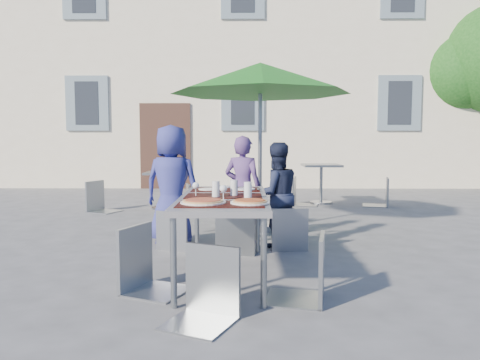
{
  "coord_description": "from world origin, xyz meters",
  "views": [
    {
      "loc": [
        0.05,
        -4.61,
        1.28
      ],
      "look_at": [
        0.0,
        0.6,
        0.82
      ],
      "focal_mm": 35.0,
      "sensor_mm": 36.0,
      "label": 1
    }
  ],
  "objects_px": {
    "pizza_near_right": "(250,202)",
    "patio_umbrella": "(260,80)",
    "chair_1": "(236,202)",
    "cafe_table_0": "(163,185)",
    "bg_chair_r_0": "(183,181)",
    "bg_chair_r_1": "(382,174)",
    "pizza_near_left": "(203,201)",
    "chair_0": "(175,206)",
    "bg_chair_l_1": "(300,174)",
    "cafe_table_1": "(321,176)",
    "dining_table": "(224,202)",
    "chair_4": "(309,227)",
    "child_0": "(172,185)",
    "bg_chair_l_0": "(99,177)",
    "child_2": "(276,195)",
    "child_1": "(243,189)",
    "chair_3": "(145,219)",
    "chair_5": "(205,239)",
    "chair_2": "(289,202)"
  },
  "relations": [
    {
      "from": "pizza_near_right",
      "to": "patio_umbrella",
      "type": "height_order",
      "value": "patio_umbrella"
    },
    {
      "from": "chair_1",
      "to": "cafe_table_0",
      "type": "height_order",
      "value": "chair_1"
    },
    {
      "from": "bg_chair_r_0",
      "to": "bg_chair_r_1",
      "type": "bearing_deg",
      "value": 7.66
    },
    {
      "from": "pizza_near_left",
      "to": "patio_umbrella",
      "type": "height_order",
      "value": "patio_umbrella"
    },
    {
      "from": "chair_0",
      "to": "cafe_table_0",
      "type": "bearing_deg",
      "value": 102.29
    },
    {
      "from": "patio_umbrella",
      "to": "bg_chair_l_1",
      "type": "distance_m",
      "value": 3.06
    },
    {
      "from": "bg_chair_r_0",
      "to": "cafe_table_1",
      "type": "xyz_separation_m",
      "value": [
        2.64,
        0.85,
        0.03
      ]
    },
    {
      "from": "dining_table",
      "to": "chair_4",
      "type": "xyz_separation_m",
      "value": [
        0.7,
        -0.69,
        -0.1
      ]
    },
    {
      "from": "child_0",
      "to": "bg_chair_l_0",
      "type": "xyz_separation_m",
      "value": [
        -1.68,
        2.51,
        -0.12
      ]
    },
    {
      "from": "child_2",
      "to": "child_1",
      "type": "bearing_deg",
      "value": -50.22
    },
    {
      "from": "pizza_near_left",
      "to": "child_0",
      "type": "xyz_separation_m",
      "value": [
        -0.55,
        1.86,
        -0.04
      ]
    },
    {
      "from": "child_1",
      "to": "bg_chair_l_0",
      "type": "height_order",
      "value": "child_1"
    },
    {
      "from": "child_2",
      "to": "cafe_table_0",
      "type": "height_order",
      "value": "child_2"
    },
    {
      "from": "child_1",
      "to": "child_2",
      "type": "bearing_deg",
      "value": 169.69
    },
    {
      "from": "chair_0",
      "to": "chair_4",
      "type": "distance_m",
      "value": 2.17
    },
    {
      "from": "chair_3",
      "to": "bg_chair_l_1",
      "type": "relative_size",
      "value": 1.0
    },
    {
      "from": "chair_5",
      "to": "child_0",
      "type": "bearing_deg",
      "value": 104.07
    },
    {
      "from": "child_1",
      "to": "chair_2",
      "type": "xyz_separation_m",
      "value": [
        0.53,
        -0.41,
        -0.11
      ]
    },
    {
      "from": "pizza_near_right",
      "to": "bg_chair_l_1",
      "type": "xyz_separation_m",
      "value": [
        1.03,
        5.23,
        -0.15
      ]
    },
    {
      "from": "chair_1",
      "to": "bg_chair_l_1",
      "type": "bearing_deg",
      "value": 73.26
    },
    {
      "from": "chair_3",
      "to": "cafe_table_0",
      "type": "relative_size",
      "value": 1.53
    },
    {
      "from": "bg_chair_r_0",
      "to": "bg_chair_l_0",
      "type": "bearing_deg",
      "value": -171.89
    },
    {
      "from": "pizza_near_left",
      "to": "bg_chair_l_0",
      "type": "height_order",
      "value": "bg_chair_l_0"
    },
    {
      "from": "bg_chair_l_0",
      "to": "bg_chair_r_0",
      "type": "relative_size",
      "value": 1.16
    },
    {
      "from": "chair_4",
      "to": "cafe_table_0",
      "type": "xyz_separation_m",
      "value": [
        -1.99,
        4.88,
        -0.15
      ]
    },
    {
      "from": "cafe_table_0",
      "to": "bg_chair_l_1",
      "type": "bearing_deg",
      "value": 11.63
    },
    {
      "from": "chair_2",
      "to": "child_1",
      "type": "bearing_deg",
      "value": 142.4
    },
    {
      "from": "cafe_table_1",
      "to": "dining_table",
      "type": "bearing_deg",
      "value": -109.17
    },
    {
      "from": "child_2",
      "to": "chair_3",
      "type": "relative_size",
      "value": 1.19
    },
    {
      "from": "chair_2",
      "to": "bg_chair_l_0",
      "type": "height_order",
      "value": "bg_chair_l_0"
    },
    {
      "from": "cafe_table_1",
      "to": "bg_chair_r_0",
      "type": "bearing_deg",
      "value": -162.15
    },
    {
      "from": "chair_1",
      "to": "bg_chair_l_0",
      "type": "xyz_separation_m",
      "value": [
        -2.48,
        3.02,
        0.03
      ]
    },
    {
      "from": "child_2",
      "to": "chair_4",
      "type": "bearing_deg",
      "value": 76.09
    },
    {
      "from": "child_0",
      "to": "bg_chair_r_0",
      "type": "bearing_deg",
      "value": -70.12
    },
    {
      "from": "dining_table",
      "to": "cafe_table_1",
      "type": "distance_m",
      "value": 5.21
    },
    {
      "from": "cafe_table_1",
      "to": "bg_chair_l_1",
      "type": "distance_m",
      "value": 0.5
    },
    {
      "from": "chair_5",
      "to": "cafe_table_0",
      "type": "relative_size",
      "value": 1.44
    },
    {
      "from": "bg_chair_r_0",
      "to": "child_1",
      "type": "bearing_deg",
      "value": -67.26
    },
    {
      "from": "bg_chair_l_0",
      "to": "pizza_near_left",
      "type": "bearing_deg",
      "value": -63.03
    },
    {
      "from": "bg_chair_l_1",
      "to": "bg_chair_r_0",
      "type": "bearing_deg",
      "value": -163.76
    },
    {
      "from": "chair_0",
      "to": "patio_umbrella",
      "type": "bearing_deg",
      "value": 48.1
    },
    {
      "from": "dining_table",
      "to": "pizza_near_left",
      "type": "xyz_separation_m",
      "value": [
        -0.15,
        -0.5,
        0.07
      ]
    },
    {
      "from": "dining_table",
      "to": "child_1",
      "type": "distance_m",
      "value": 1.47
    },
    {
      "from": "child_1",
      "to": "chair_0",
      "type": "height_order",
      "value": "child_1"
    },
    {
      "from": "child_0",
      "to": "chair_5",
      "type": "height_order",
      "value": "child_0"
    },
    {
      "from": "bg_chair_l_0",
      "to": "pizza_near_right",
      "type": "bearing_deg",
      "value": -59.24
    },
    {
      "from": "child_2",
      "to": "chair_3",
      "type": "height_order",
      "value": "child_2"
    },
    {
      "from": "child_0",
      "to": "bg_chair_r_1",
      "type": "bearing_deg",
      "value": -122.4
    },
    {
      "from": "chair_3",
      "to": "cafe_table_0",
      "type": "height_order",
      "value": "chair_3"
    },
    {
      "from": "patio_umbrella",
      "to": "bg_chair_l_0",
      "type": "xyz_separation_m",
      "value": [
        -2.78,
        1.69,
        -1.48
      ]
    }
  ]
}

